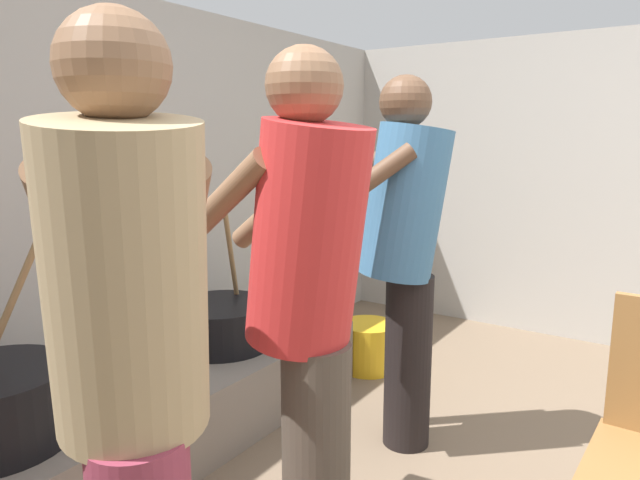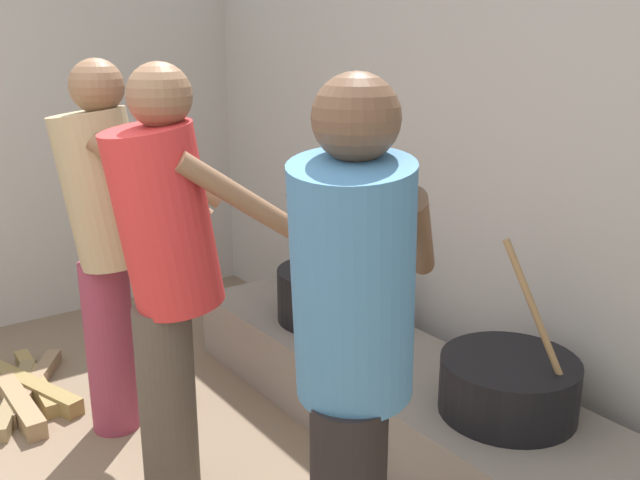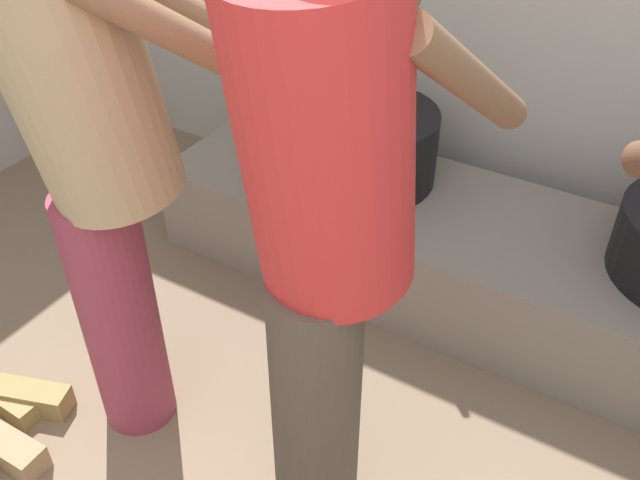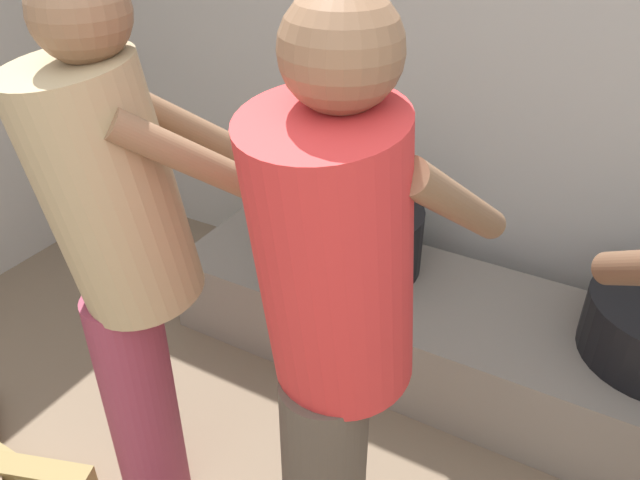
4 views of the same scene
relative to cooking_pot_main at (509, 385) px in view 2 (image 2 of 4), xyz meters
name	(u,v)px [view 2 (image 2 of 4)]	position (x,y,z in m)	size (l,w,h in m)	color
block_enclosure_rear	(527,200)	(-0.35, 0.47, 0.55)	(5.11, 0.20, 1.96)	#ADA8A0
hearth_ledge	(396,396)	(-0.54, -0.05, -0.27)	(2.38, 0.60, 0.33)	slate
cooking_pot_main	(509,385)	(0.00, 0.00, 0.00)	(0.49, 0.49, 0.66)	black
cooking_pot_secondary	(329,294)	(-1.07, -0.01, 0.02)	(0.49, 0.49, 0.70)	black
cook_in_blue_shirt	(352,347)	(0.18, -0.86, 0.46)	(0.67, 0.70, 1.56)	black
cook_in_tan_shirt	(108,230)	(-1.25, -0.97, 0.45)	(0.65, 0.71, 1.55)	#8C3347
cook_in_red_shirt	(168,267)	(-0.66, -0.98, 0.46)	(0.40, 0.69, 1.56)	#4C4238
firewood_pile	(27,392)	(-1.74, -1.26, -0.40)	(0.83, 0.47, 0.08)	#8F724E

